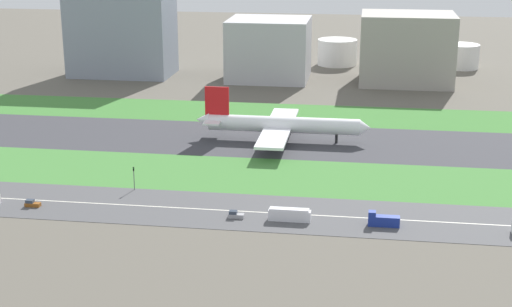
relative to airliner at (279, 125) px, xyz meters
The scene contains 18 objects.
ground_plane 9.06m from the airliner, behind, with size 800.00×800.00×0.00m, color #5B564C.
runway 9.02m from the airliner, behind, with size 280.00×46.00×0.10m, color #38383D.
grass_median_north 41.98m from the airliner, 99.11° to the left, with size 280.00×36.00×0.10m, color #3D7A33.
grass_median_south 41.98m from the airliner, 99.11° to the right, with size 280.00×36.00×0.10m, color #427F38.
highway 73.56m from the airliner, 95.15° to the right, with size 280.00×28.00×0.10m, color #4C4C4F.
highway_centerline 73.55m from the airliner, 95.15° to the right, with size 266.00×0.50×0.01m, color silver.
airliner is the anchor object (origin of this frame).
car_0 99.90m from the airliner, 128.57° to the right, with size 4.40×1.80×2.00m.
car_1 78.24m from the airliner, 92.16° to the right, with size 4.40×1.80×2.00m.
truck_1 86.58m from the airliner, 64.44° to the right, with size 8.40×2.50×4.00m.
bus_0 79.06m from the airliner, 81.17° to the right, with size 11.60×2.50×3.50m.
traffic_light 70.68m from the airliner, 121.86° to the right, with size 0.36×0.50×7.20m.
terminal_building 150.75m from the airliner, 130.27° to the left, with size 52.37×31.47×52.64m, color gray.
hangar_building 115.90m from the airliner, 99.34° to the left, with size 40.65×37.28×30.85m, color #B2B2B7.
office_tower 125.16m from the airliner, 66.13° to the left, with size 45.65×36.23×34.67m, color #9E998E.
fuel_tank_west 159.64m from the airliner, 84.88° to the left, with size 22.09×22.09×14.42m, color silver.
fuel_tank_centre 165.45m from the airliner, 73.95° to the left, with size 24.32×24.32×13.66m, color silver.
fuel_tank_east 179.02m from the airliner, 62.64° to the left, with size 19.90×19.90×13.21m, color silver.
Camera 1 is at (37.94, -271.33, 79.03)m, focal length 53.56 mm.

